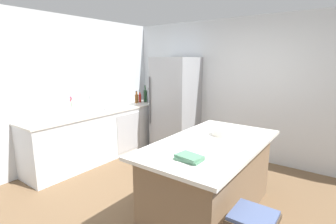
{
  "coord_description": "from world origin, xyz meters",
  "views": [
    {
      "loc": [
        1.67,
        -2.36,
        1.84
      ],
      "look_at": [
        -0.73,
        0.9,
        1.0
      ],
      "focal_mm": 26.78,
      "sensor_mm": 36.0,
      "label": 1
    }
  ],
  "objects_px": {
    "kitchen_island": "(210,177)",
    "soda_bottle": "(149,96)",
    "whiskey_bottle": "(137,98)",
    "refrigerator": "(176,104)",
    "mixing_bowl": "(224,132)",
    "flower_vase": "(72,109)",
    "syrup_bottle": "(151,97)",
    "hot_sauce_bottle": "(140,98)",
    "cookbook_stack": "(189,158)",
    "wine_bottle": "(145,96)",
    "paper_towel_roll": "(107,103)",
    "sink_faucet": "(90,103)"
  },
  "relations": [
    {
      "from": "kitchen_island",
      "to": "hot_sauce_bottle",
      "type": "height_order",
      "value": "hot_sauce_bottle"
    },
    {
      "from": "mixing_bowl",
      "to": "soda_bottle",
      "type": "bearing_deg",
      "value": 150.38
    },
    {
      "from": "whiskey_bottle",
      "to": "mixing_bowl",
      "type": "height_order",
      "value": "whiskey_bottle"
    },
    {
      "from": "sink_faucet",
      "to": "soda_bottle",
      "type": "relative_size",
      "value": 1.02
    },
    {
      "from": "flower_vase",
      "to": "soda_bottle",
      "type": "relative_size",
      "value": 1.13
    },
    {
      "from": "soda_bottle",
      "to": "cookbook_stack",
      "type": "distance_m",
      "value": 3.43
    },
    {
      "from": "sink_faucet",
      "to": "whiskey_bottle",
      "type": "relative_size",
      "value": 1.14
    },
    {
      "from": "kitchen_island",
      "to": "hot_sauce_bottle",
      "type": "relative_size",
      "value": 8.26
    },
    {
      "from": "paper_towel_roll",
      "to": "cookbook_stack",
      "type": "distance_m",
      "value": 2.77
    },
    {
      "from": "wine_bottle",
      "to": "flower_vase",
      "type": "bearing_deg",
      "value": -91.64
    },
    {
      "from": "soda_bottle",
      "to": "whiskey_bottle",
      "type": "xyz_separation_m",
      "value": [
        -0.11,
        -0.28,
        -0.02
      ]
    },
    {
      "from": "paper_towel_roll",
      "to": "hot_sauce_bottle",
      "type": "xyz_separation_m",
      "value": [
        -0.09,
        1.02,
        -0.04
      ]
    },
    {
      "from": "syrup_bottle",
      "to": "hot_sauce_bottle",
      "type": "xyz_separation_m",
      "value": [
        -0.09,
        -0.28,
        0.0
      ]
    },
    {
      "from": "wine_bottle",
      "to": "cookbook_stack",
      "type": "bearing_deg",
      "value": -41.48
    },
    {
      "from": "soda_bottle",
      "to": "whiskey_bottle",
      "type": "distance_m",
      "value": 0.3
    },
    {
      "from": "sink_faucet",
      "to": "flower_vase",
      "type": "bearing_deg",
      "value": -84.79
    },
    {
      "from": "whiskey_bottle",
      "to": "refrigerator",
      "type": "bearing_deg",
      "value": 12.39
    },
    {
      "from": "refrigerator",
      "to": "syrup_bottle",
      "type": "distance_m",
      "value": 0.83
    },
    {
      "from": "refrigerator",
      "to": "mixing_bowl",
      "type": "distance_m",
      "value": 2.1
    },
    {
      "from": "kitchen_island",
      "to": "mixing_bowl",
      "type": "height_order",
      "value": "mixing_bowl"
    },
    {
      "from": "refrigerator",
      "to": "mixing_bowl",
      "type": "relative_size",
      "value": 6.91
    },
    {
      "from": "sink_faucet",
      "to": "whiskey_bottle",
      "type": "xyz_separation_m",
      "value": [
        0.01,
        1.21,
        -0.05
      ]
    },
    {
      "from": "soda_bottle",
      "to": "cookbook_stack",
      "type": "height_order",
      "value": "soda_bottle"
    },
    {
      "from": "flower_vase",
      "to": "soda_bottle",
      "type": "distance_m",
      "value": 1.89
    },
    {
      "from": "kitchen_island",
      "to": "wine_bottle",
      "type": "distance_m",
      "value": 3.02
    },
    {
      "from": "whiskey_bottle",
      "to": "paper_towel_roll",
      "type": "bearing_deg",
      "value": -83.88
    },
    {
      "from": "soda_bottle",
      "to": "cookbook_stack",
      "type": "relative_size",
      "value": 1.12
    },
    {
      "from": "sink_faucet",
      "to": "mixing_bowl",
      "type": "relative_size",
      "value": 1.09
    },
    {
      "from": "flower_vase",
      "to": "syrup_bottle",
      "type": "height_order",
      "value": "flower_vase"
    },
    {
      "from": "flower_vase",
      "to": "whiskey_bottle",
      "type": "xyz_separation_m",
      "value": [
        -0.03,
        1.61,
        -0.01
      ]
    },
    {
      "from": "kitchen_island",
      "to": "flower_vase",
      "type": "height_order",
      "value": "flower_vase"
    },
    {
      "from": "kitchen_island",
      "to": "soda_bottle",
      "type": "distance_m",
      "value": 3.03
    },
    {
      "from": "syrup_bottle",
      "to": "mixing_bowl",
      "type": "bearing_deg",
      "value": -31.33
    },
    {
      "from": "soda_bottle",
      "to": "kitchen_island",
      "type": "bearing_deg",
      "value": -34.99
    },
    {
      "from": "wine_bottle",
      "to": "whiskey_bottle",
      "type": "bearing_deg",
      "value": -113.02
    },
    {
      "from": "flower_vase",
      "to": "paper_towel_roll",
      "type": "relative_size",
      "value": 1.07
    },
    {
      "from": "paper_towel_roll",
      "to": "hot_sauce_bottle",
      "type": "height_order",
      "value": "paper_towel_roll"
    },
    {
      "from": "sink_faucet",
      "to": "syrup_bottle",
      "type": "bearing_deg",
      "value": 86.28
    },
    {
      "from": "flower_vase",
      "to": "cookbook_stack",
      "type": "xyz_separation_m",
      "value": [
        2.59,
        -0.44,
        -0.09
      ]
    },
    {
      "from": "paper_towel_roll",
      "to": "soda_bottle",
      "type": "distance_m",
      "value": 1.2
    },
    {
      "from": "refrigerator",
      "to": "wine_bottle",
      "type": "relative_size",
      "value": 5.05
    },
    {
      "from": "hot_sauce_bottle",
      "to": "whiskey_bottle",
      "type": "bearing_deg",
      "value": -94.74
    },
    {
      "from": "paper_towel_roll",
      "to": "refrigerator",
      "type": "bearing_deg",
      "value": 54.21
    },
    {
      "from": "refrigerator",
      "to": "whiskey_bottle",
      "type": "bearing_deg",
      "value": -167.61
    },
    {
      "from": "refrigerator",
      "to": "mixing_bowl",
      "type": "bearing_deg",
      "value": -38.58
    },
    {
      "from": "flower_vase",
      "to": "syrup_bottle",
      "type": "relative_size",
      "value": 1.38
    },
    {
      "from": "sink_faucet",
      "to": "paper_towel_roll",
      "type": "xyz_separation_m",
      "value": [
        0.11,
        0.28,
        -0.02
      ]
    },
    {
      "from": "paper_towel_roll",
      "to": "sink_faucet",
      "type": "bearing_deg",
      "value": -110.36
    },
    {
      "from": "kitchen_island",
      "to": "wine_bottle",
      "type": "height_order",
      "value": "wine_bottle"
    },
    {
      "from": "wine_bottle",
      "to": "paper_towel_roll",
      "type": "bearing_deg",
      "value": -89.16
    }
  ]
}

